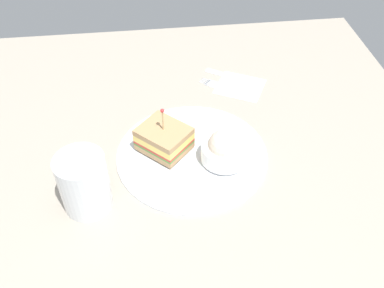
# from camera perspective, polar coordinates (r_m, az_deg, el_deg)

# --- Properties ---
(ground_plane) EXTENTS (0.94, 0.94, 0.02)m
(ground_plane) POSITION_cam_1_polar(r_m,az_deg,el_deg) (0.79, 0.00, -2.08)
(ground_plane) COLOR #9E9384
(plate) EXTENTS (0.27, 0.27, 0.01)m
(plate) POSITION_cam_1_polar(r_m,az_deg,el_deg) (0.78, 0.00, -1.32)
(plate) COLOR white
(plate) RESTS_ON ground_plane
(sandwich_half_center) EXTENTS (0.11, 0.11, 0.09)m
(sandwich_half_center) POSITION_cam_1_polar(r_m,az_deg,el_deg) (0.77, -3.72, 0.74)
(sandwich_half_center) COLOR tan
(sandwich_half_center) RESTS_ON plate
(coleslaw_bowl) EXTENTS (0.08, 0.08, 0.06)m
(coleslaw_bowl) POSITION_cam_1_polar(r_m,az_deg,el_deg) (0.75, 4.35, -0.63)
(coleslaw_bowl) COLOR white
(coleslaw_bowl) RESTS_ON plate
(drink_glass) EXTENTS (0.08, 0.08, 0.10)m
(drink_glass) POSITION_cam_1_polar(r_m,az_deg,el_deg) (0.70, -14.02, -5.24)
(drink_glass) COLOR gold
(drink_glass) RESTS_ON ground_plane
(napkin) EXTENTS (0.12, 0.13, 0.00)m
(napkin) POSITION_cam_1_polar(r_m,az_deg,el_deg) (0.95, 6.36, 7.59)
(napkin) COLOR white
(napkin) RESTS_ON ground_plane
(fork) EXTENTS (0.08, 0.11, 0.00)m
(fork) POSITION_cam_1_polar(r_m,az_deg,el_deg) (0.94, 3.70, 7.63)
(fork) COLOR silver
(fork) RESTS_ON ground_plane
(knife) EXTENTS (0.08, 0.11, 0.00)m
(knife) POSITION_cam_1_polar(r_m,az_deg,el_deg) (0.98, 4.93, 8.94)
(knife) COLOR silver
(knife) RESTS_ON ground_plane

